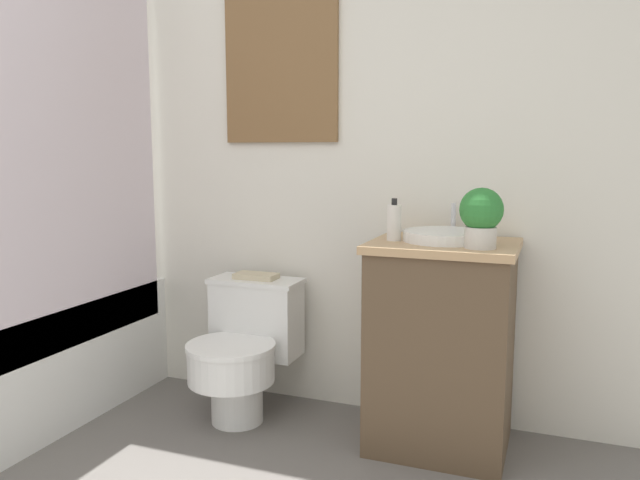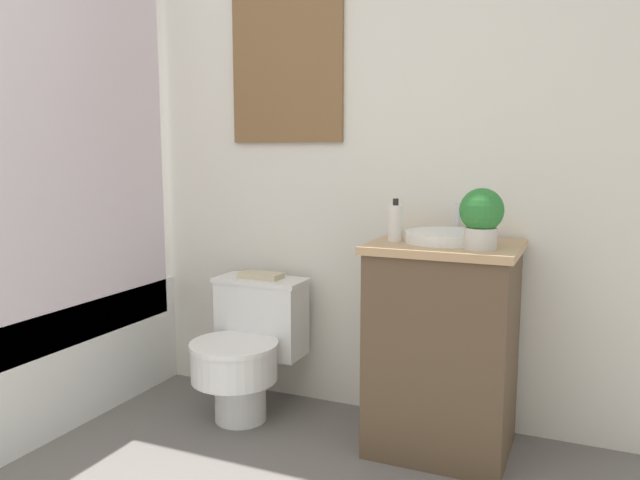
{
  "view_description": "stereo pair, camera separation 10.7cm",
  "coord_description": "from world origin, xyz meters",
  "px_view_note": "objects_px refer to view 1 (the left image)",
  "views": [
    {
      "loc": [
        1.31,
        -0.34,
        1.14
      ],
      "look_at": [
        0.49,
        1.78,
        0.82
      ],
      "focal_mm": 35.0,
      "sensor_mm": 36.0,
      "label": 1
    },
    {
      "loc": [
        1.41,
        -0.3,
        1.14
      ],
      "look_at": [
        0.49,
        1.78,
        0.82
      ],
      "focal_mm": 35.0,
      "sensor_mm": 36.0,
      "label": 2
    }
  ],
  "objects_px": {
    "soap_bottle": "(394,222)",
    "potted_plant": "(481,215)",
    "toilet": "(244,347)",
    "book_on_tank": "(256,276)",
    "sink": "(445,236)"
  },
  "relations": [
    {
      "from": "toilet",
      "to": "soap_bottle",
      "type": "xyz_separation_m",
      "value": [
        0.66,
        -0.01,
        0.57
      ]
    },
    {
      "from": "potted_plant",
      "to": "toilet",
      "type": "bearing_deg",
      "value": 175.0
    },
    {
      "from": "soap_bottle",
      "to": "potted_plant",
      "type": "distance_m",
      "value": 0.34
    },
    {
      "from": "sink",
      "to": "book_on_tank",
      "type": "height_order",
      "value": "sink"
    },
    {
      "from": "toilet",
      "to": "sink",
      "type": "bearing_deg",
      "value": 3.02
    },
    {
      "from": "soap_bottle",
      "to": "book_on_tank",
      "type": "relative_size",
      "value": 0.86
    },
    {
      "from": "sink",
      "to": "book_on_tank",
      "type": "bearing_deg",
      "value": 174.72
    },
    {
      "from": "toilet",
      "to": "book_on_tank",
      "type": "relative_size",
      "value": 3.1
    },
    {
      "from": "sink",
      "to": "toilet",
      "type": "bearing_deg",
      "value": -176.98
    },
    {
      "from": "sink",
      "to": "soap_bottle",
      "type": "bearing_deg",
      "value": -164.31
    },
    {
      "from": "soap_bottle",
      "to": "potted_plant",
      "type": "relative_size",
      "value": 0.76
    },
    {
      "from": "potted_plant",
      "to": "book_on_tank",
      "type": "xyz_separation_m",
      "value": [
        -0.99,
        0.21,
        -0.33
      ]
    },
    {
      "from": "soap_bottle",
      "to": "potted_plant",
      "type": "bearing_deg",
      "value": -13.3
    },
    {
      "from": "sink",
      "to": "potted_plant",
      "type": "height_order",
      "value": "potted_plant"
    },
    {
      "from": "toilet",
      "to": "potted_plant",
      "type": "distance_m",
      "value": 1.17
    }
  ]
}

